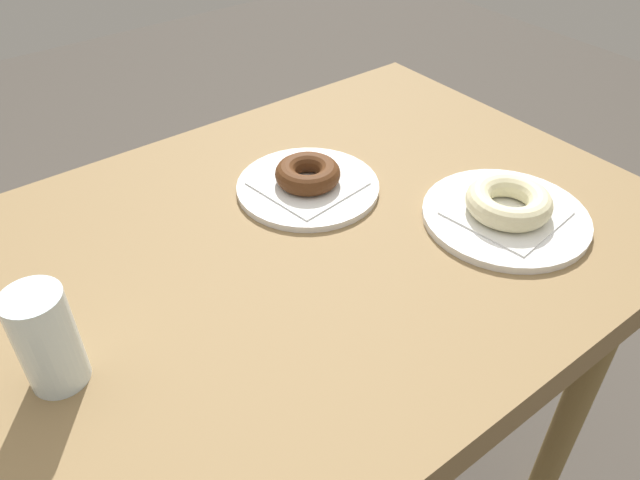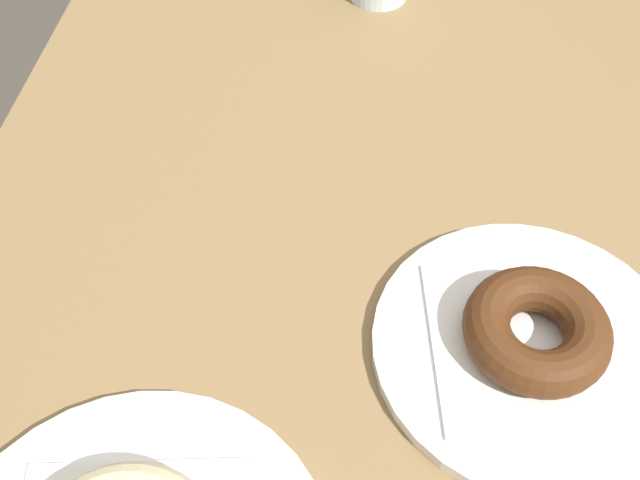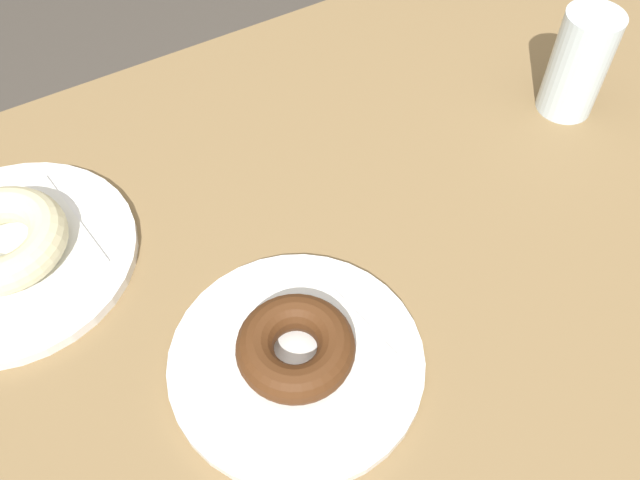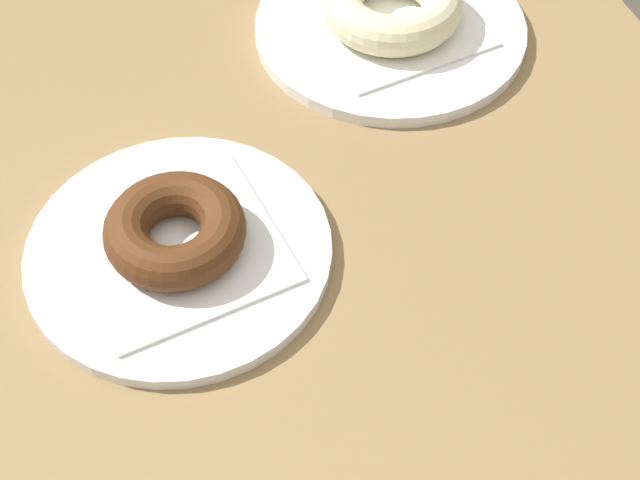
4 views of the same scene
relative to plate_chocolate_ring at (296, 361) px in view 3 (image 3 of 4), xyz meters
name	(u,v)px [view 3 (image 3 of 4)]	position (x,y,z in m)	size (l,w,h in m)	color
ground_plane	(373,465)	(0.20, 0.09, -0.78)	(6.00, 6.00, 0.00)	#463F38
table	(411,256)	(0.20, 0.09, -0.09)	(1.28, 0.74, 0.78)	olive
plate_chocolate_ring	(296,361)	(0.00, 0.00, 0.00)	(0.22, 0.22, 0.01)	white
napkin_chocolate_ring	(296,357)	(0.00, 0.00, 0.01)	(0.14, 0.14, 0.00)	white
donut_chocolate_ring	(296,347)	(0.00, 0.00, 0.02)	(0.10, 0.10, 0.03)	#492711
plate_sugar_ring	(11,256)	(-0.18, 0.24, 0.00)	(0.24, 0.24, 0.01)	white
napkin_sugar_ring	(8,252)	(-0.18, 0.24, 0.01)	(0.14, 0.14, 0.00)	white
donut_sugar_ring	(1,240)	(-0.18, 0.24, 0.03)	(0.12, 0.12, 0.04)	beige
water_glass	(579,64)	(0.43, 0.13, 0.06)	(0.06, 0.06, 0.12)	silver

